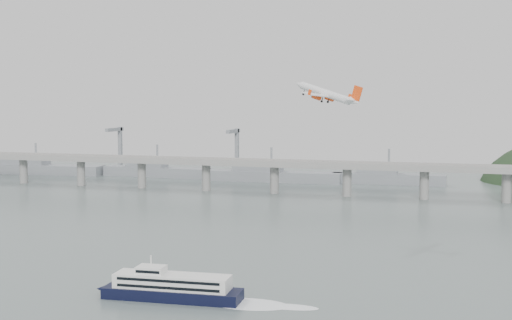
% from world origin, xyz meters
% --- Properties ---
extents(ground, '(900.00, 900.00, 0.00)m').
position_xyz_m(ground, '(0.00, 0.00, 0.00)').
color(ground, '#576563').
rests_on(ground, ground).
extents(bridge, '(800.00, 22.00, 23.90)m').
position_xyz_m(bridge, '(-1.15, 200.00, 17.65)').
color(bridge, gray).
rests_on(bridge, ground).
extents(distant_fleet, '(453.00, 60.90, 40.00)m').
position_xyz_m(distant_fleet, '(-155.36, 265.08, 6.22)').
color(distant_fleet, gray).
rests_on(distant_fleet, ground).
extents(ferry, '(74.35, 15.79, 14.02)m').
position_xyz_m(ferry, '(3.54, -51.18, 3.80)').
color(ferry, black).
rests_on(ferry, ground).
extents(airliner, '(36.48, 34.25, 13.43)m').
position_xyz_m(airliner, '(29.73, 73.81, 66.88)').
color(airliner, white).
rests_on(airliner, ground).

